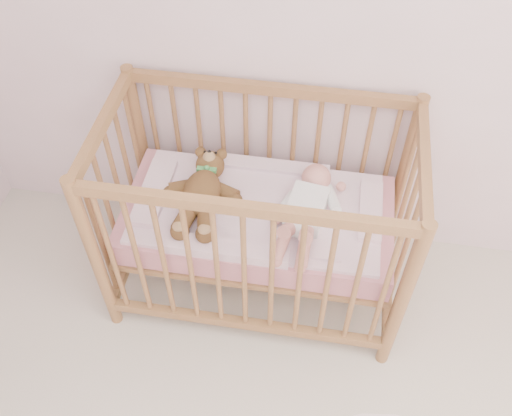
# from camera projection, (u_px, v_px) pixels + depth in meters

# --- Properties ---
(wall_back) EXTENTS (4.00, 0.02, 2.70)m
(wall_back) POSITION_uv_depth(u_px,v_px,m) (388.00, 10.00, 2.18)
(wall_back) COLOR white
(wall_back) RESTS_ON floor
(crib) EXTENTS (1.36, 0.76, 1.00)m
(crib) POSITION_uv_depth(u_px,v_px,m) (258.00, 217.00, 2.61)
(crib) COLOR olive
(crib) RESTS_ON floor
(mattress) EXTENTS (1.22, 0.62, 0.13)m
(mattress) POSITION_uv_depth(u_px,v_px,m) (258.00, 219.00, 2.62)
(mattress) COLOR pink
(mattress) RESTS_ON crib
(blanket) EXTENTS (1.10, 0.58, 0.06)m
(blanket) POSITION_uv_depth(u_px,v_px,m) (258.00, 208.00, 2.56)
(blanket) COLOR #EDA3C1
(blanket) RESTS_ON mattress
(baby) EXTENTS (0.37, 0.64, 0.14)m
(baby) POSITION_uv_depth(u_px,v_px,m) (307.00, 207.00, 2.47)
(baby) COLOR white
(baby) RESTS_ON blanket
(teddy_bear) EXTENTS (0.39, 0.54, 0.15)m
(teddy_bear) POSITION_uv_depth(u_px,v_px,m) (202.00, 192.00, 2.51)
(teddy_bear) COLOR brown
(teddy_bear) RESTS_ON blanket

